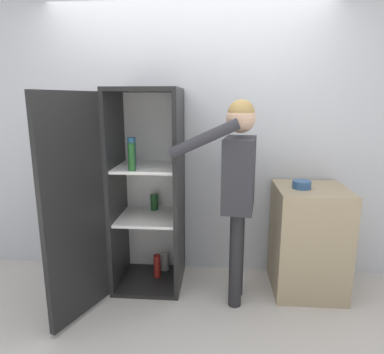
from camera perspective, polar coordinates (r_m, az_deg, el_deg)
The scene contains 6 objects.
ground_plane at distance 2.79m, azimuth -2.48°, elevation -23.68°, with size 12.00×12.00×0.00m, color beige.
wall_back at distance 3.24m, azimuth -0.62°, elevation 6.04°, with size 7.00×0.06×2.55m.
refrigerator at distance 2.97m, azimuth -9.54°, elevation -2.72°, with size 0.85×1.14×1.75m.
person at distance 2.70m, azimuth 7.67°, elevation -0.03°, with size 0.68×0.54×1.66m.
counter at distance 3.19m, azimuth 18.78°, elevation -9.82°, with size 0.59×0.60×0.93m.
bowl at distance 2.99m, azimuth 17.81°, elevation -1.22°, with size 0.15×0.15×0.06m.
Camera 1 is at (0.28, -2.22, 1.66)m, focal length 32.00 mm.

